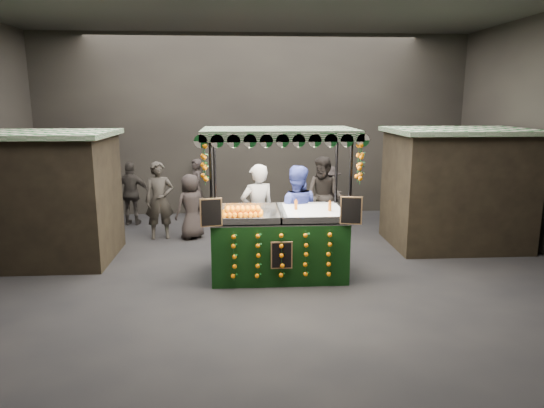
{
  "coord_description": "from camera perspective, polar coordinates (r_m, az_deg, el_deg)",
  "views": [
    {
      "loc": [
        -0.37,
        -8.9,
        3.2
      ],
      "look_at": [
        0.22,
        0.1,
        1.29
      ],
      "focal_mm": 32.36,
      "sensor_mm": 36.0,
      "label": 1
    }
  ],
  "objects": [
    {
      "name": "market_hall",
      "position": [
        8.91,
        -1.37,
        13.16
      ],
      "size": [
        12.1,
        10.1,
        5.05
      ],
      "color": "black",
      "rests_on": "ground"
    },
    {
      "name": "shopper_3",
      "position": [
        12.92,
        6.75,
        1.03
      ],
      "size": [
        0.98,
        1.14,
        1.52
      ],
      "rotation": [
        0.0,
        0.0,
        1.05
      ],
      "color": "black",
      "rests_on": "ground"
    },
    {
      "name": "shopper_5",
      "position": [
        13.77,
        15.51,
        1.67
      ],
      "size": [
        1.34,
        1.53,
        1.67
      ],
      "rotation": [
        0.0,
        0.0,
        2.23
      ],
      "color": "#2E2925",
      "rests_on": "ground"
    },
    {
      "name": "ground",
      "position": [
        9.46,
        -1.27,
        -7.78
      ],
      "size": [
        12.0,
        12.0,
        0.0
      ],
      "primitive_type": "plane",
      "color": "black",
      "rests_on": "ground"
    },
    {
      "name": "shopper_2",
      "position": [
        13.23,
        -16.01,
        1.18
      ],
      "size": [
        0.99,
        0.46,
        1.65
      ],
      "rotation": [
        0.0,
        0.0,
        3.08
      ],
      "color": "#2C2723",
      "rests_on": "ground"
    },
    {
      "name": "vendor_blue",
      "position": [
        9.84,
        2.79,
        -1.12
      ],
      "size": [
        1.05,
        0.87,
        1.94
      ],
      "rotation": [
        0.0,
        0.0,
        2.98
      ],
      "color": "navy",
      "rests_on": "ground"
    },
    {
      "name": "shopper_0",
      "position": [
        11.73,
        -12.96,
        0.42
      ],
      "size": [
        0.73,
        0.54,
        1.82
      ],
      "rotation": [
        0.0,
        0.0,
        0.17
      ],
      "color": "#2C2824",
      "rests_on": "ground"
    },
    {
      "name": "shopper_4",
      "position": [
        11.59,
        -9.41,
        -0.3
      ],
      "size": [
        0.89,
        0.83,
        1.53
      ],
      "rotation": [
        0.0,
        0.0,
        3.76
      ],
      "color": "black",
      "rests_on": "ground"
    },
    {
      "name": "shopper_6",
      "position": [
        13.76,
        -8.8,
        1.84
      ],
      "size": [
        0.58,
        0.69,
        1.62
      ],
      "rotation": [
        0.0,
        0.0,
        -1.18
      ],
      "color": "#2E2725",
      "rests_on": "ground"
    },
    {
      "name": "vendor_grey",
      "position": [
        9.87,
        -1.7,
        -0.99
      ],
      "size": [
        0.84,
        0.69,
        1.97
      ],
      "rotation": [
        0.0,
        0.0,
        3.5
      ],
      "color": "slate",
      "rests_on": "ground"
    },
    {
      "name": "neighbour_stall_left",
      "position": [
        10.85,
        -25.46,
        0.77
      ],
      "size": [
        3.0,
        2.2,
        2.6
      ],
      "color": "black",
      "rests_on": "ground"
    },
    {
      "name": "juice_stall",
      "position": [
        8.99,
        0.87,
        -3.24
      ],
      "size": [
        2.8,
        1.65,
        2.71
      ],
      "color": "black",
      "rests_on": "ground"
    },
    {
      "name": "neighbour_stall_right",
      "position": [
        11.59,
        20.64,
        1.83
      ],
      "size": [
        3.0,
        2.2,
        2.6
      ],
      "color": "black",
      "rests_on": "ground"
    },
    {
      "name": "shopper_1",
      "position": [
        11.77,
        6.05,
        0.89
      ],
      "size": [
        1.17,
        1.11,
        1.9
      ],
      "rotation": [
        0.0,
        0.0,
        -0.59
      ],
      "color": "#2A2522",
      "rests_on": "ground"
    }
  ]
}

